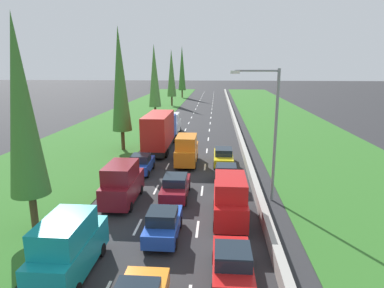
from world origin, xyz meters
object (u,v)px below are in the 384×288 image
Objects in this scene: blue_hatchback_left_lane at (141,164)px; blue_hatchback_centre_lane at (163,224)px; red_hatchback_right_lane at (232,264)px; orange_van_centre_lane at (187,150)px; black_hatchback_right_lane at (226,175)px; yellow_sedan_right_lane at (223,157)px; street_light_mast at (271,126)px; poplar_tree_second at (120,80)px; white_van_left_lane at (172,123)px; poplar_tree_nearest at (22,108)px; poplar_tree_fourth at (171,73)px; poplar_tree_third at (154,76)px; poplar_tree_fifth at (182,68)px; maroon_van_left_lane at (122,183)px; red_van_right_lane at (230,199)px; red_box_truck_left_lane at (160,131)px; teal_van_left_lane at (68,247)px; maroon_sedan_centre_lane at (176,186)px.

blue_hatchback_centre_lane is at bearing -71.53° from blue_hatchback_left_lane.
blue_hatchback_left_lane is at bearing 116.49° from red_hatchback_right_lane.
orange_van_centre_lane reaches higher than blue_hatchback_left_lane.
red_hatchback_right_lane is at bearing -90.23° from black_hatchback_right_lane.
orange_van_centre_lane is (-3.53, 17.39, 0.56)m from red_hatchback_right_lane.
black_hatchback_right_lane is at bearing -88.91° from yellow_sedan_right_lane.
red_hatchback_right_lane is 0.43× the size of street_light_mast.
orange_van_centre_lane is at bearing -34.07° from poplar_tree_second.
white_van_left_lane is 1.00× the size of orange_van_centre_lane.
yellow_sedan_right_lane is at bearing 51.16° from poplar_tree_nearest.
poplar_tree_fourth reaches higher than red_hatchback_right_lane.
orange_van_centre_lane is 16.41m from poplar_tree_nearest.
orange_van_centre_lane is at bearing -73.58° from poplar_tree_third.
poplar_tree_nearest is 80.58m from poplar_tree_fifth.
maroon_van_left_lane reaches higher than red_hatchback_right_lane.
yellow_sedan_right_lane is at bearing 90.18° from red_hatchback_right_lane.
red_box_truck_left_lane reaches higher than red_van_right_lane.
teal_van_left_lane is at bearing -112.11° from yellow_sedan_right_lane.
blue_hatchback_centre_lane reaches higher than yellow_sedan_right_lane.
orange_van_centre_lane reaches higher than yellow_sedan_right_lane.
red_box_truck_left_lane is at bearing 104.11° from maroon_sedan_centre_lane.
orange_van_centre_lane is (3.29, -14.60, 0.00)m from white_van_left_lane.
red_van_right_lane is 40.64m from poplar_tree_third.
black_hatchback_right_lane reaches higher than maroon_sedan_centre_lane.
poplar_tree_third is (-4.25, 29.85, 6.59)m from blue_hatchback_left_lane.
poplar_tree_fourth is (-4.27, 41.61, 5.28)m from red_box_truck_left_lane.
maroon_van_left_lane is 1.00× the size of white_van_left_lane.
yellow_sedan_right_lane is (3.53, 8.20, 0.00)m from maroon_sedan_centre_lane.
maroon_sedan_centre_lane is 16.70m from poplar_tree_second.
red_hatchback_right_lane is 0.31× the size of poplar_tree_third.
blue_hatchback_centre_lane is (3.68, -11.01, 0.00)m from blue_hatchback_left_lane.
yellow_sedan_right_lane is 0.38× the size of poplar_tree_nearest.
yellow_sedan_right_lane is 3.52m from orange_van_centre_lane.
street_light_mast is (9.77, -13.40, 3.05)m from red_box_truck_left_lane.
poplar_tree_fourth is (-7.62, 54.97, 6.65)m from maroon_sedan_centre_lane.
blue_hatchback_left_lane is 70.46m from poplar_tree_fifth.
poplar_tree_third reaches higher than poplar_tree_nearest.
poplar_tree_second is (-11.11, 22.52, 6.84)m from red_hatchback_right_lane.
blue_hatchback_centre_lane is 0.80× the size of orange_van_centre_lane.
poplar_tree_third reaches higher than street_light_mast.
poplar_tree_nearest reaches higher than blue_hatchback_left_lane.
red_box_truck_left_lane is at bearing -86.37° from poplar_tree_fifth.
red_van_right_lane is at bearing -128.77° from street_light_mast.
blue_hatchback_centre_lane is 19.49m from red_box_truck_left_lane.
black_hatchback_right_lane is 21.17m from white_van_left_lane.
poplar_tree_nearest reaches higher than yellow_sedan_right_lane.
red_van_right_lane is 18.22m from red_box_truck_left_lane.
teal_van_left_lane is at bearing -111.04° from maroon_sedan_centre_lane.
white_van_left_lane reaches higher than maroon_sedan_centre_lane.
maroon_van_left_lane is 0.38× the size of poplar_tree_fourth.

